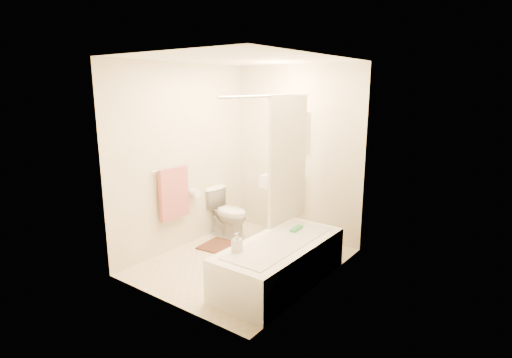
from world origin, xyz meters
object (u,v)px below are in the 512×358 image
Objects in this scene: sink at (282,203)px; bath_mat at (225,247)px; bathtub at (280,262)px; soap_bottle at (237,242)px; toilet at (227,213)px.

bath_mat is (-0.37, -0.84, -0.48)m from sink.
soap_bottle reaches higher than bathtub.
sink is 0.59× the size of bathtub.
bath_mat is at bearing 161.79° from bathtub.
toilet is at bearing 125.91° from bath_mat.
sink is at bearing 121.83° from bathtub.
soap_bottle is at bearing -42.90° from bath_mat.
bathtub is (1.39, -0.74, -0.11)m from toilet.
bathtub is at bearing -52.94° from sink.
sink reaches higher than bath_mat.
bathtub is 2.64× the size of bath_mat.
soap_bottle reaches higher than bath_mat.
toilet is at bearing 134.05° from soap_bottle.
toilet is 3.47× the size of soap_bottle.
soap_bottle is (0.53, -1.68, 0.07)m from sink.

